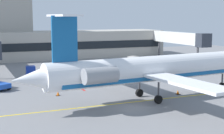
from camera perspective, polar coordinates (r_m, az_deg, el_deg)
name	(u,v)px	position (r m, az deg, el deg)	size (l,w,h in m)	color
ground	(130,107)	(35.52, 3.03, -6.69)	(120.00, 120.00, 0.11)	slate
jet_bridge_west	(181,38)	(73.82, 11.41, 4.73)	(2.40, 18.72, 6.10)	silver
regional_jet	(155,69)	(38.18, 7.14, -0.29)	(32.20, 23.28, 9.42)	white
baggage_tug	(31,75)	(50.55, -13.39, -1.24)	(2.03, 3.81, 2.09)	#19389E
belt_loader	(136,62)	(63.74, 3.96, 0.85)	(3.13, 3.88, 1.90)	silver
safety_cone_alpha	(58,94)	(40.67, -9.03, -4.42)	(0.47, 0.47, 0.55)	orange
safety_cone_bravo	(178,92)	(41.65, 10.96, -4.17)	(0.47, 0.47, 0.55)	orange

